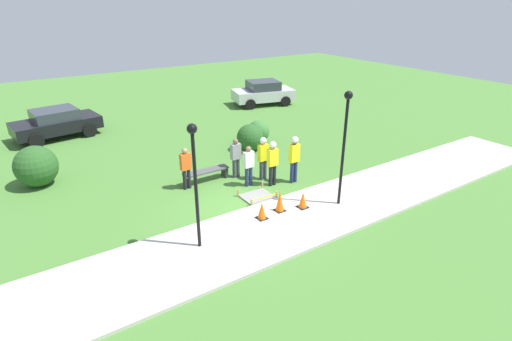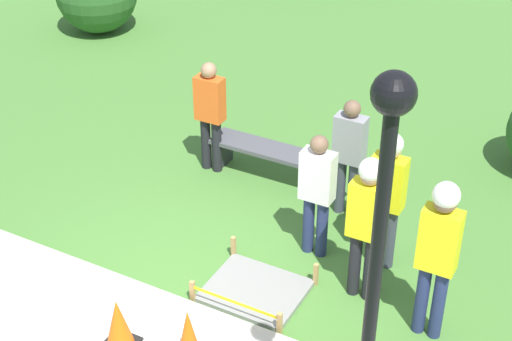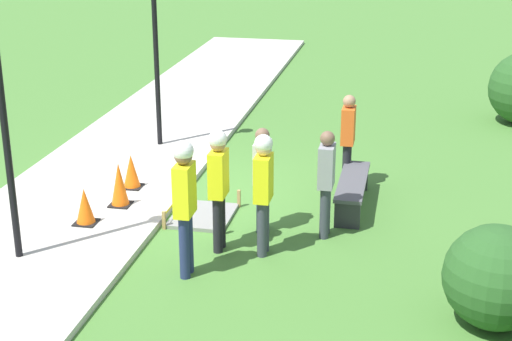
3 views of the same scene
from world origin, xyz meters
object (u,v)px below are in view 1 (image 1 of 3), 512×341
Objects in this scene: park_bench at (206,173)px; lamppost_far at (195,169)px; traffic_cone_sidewalk_edge at (303,200)px; bystander_in_white_shirt at (236,156)px; lamppost_near at (345,133)px; worker_supervisor at (263,155)px; traffic_cone_near_patch at (262,211)px; parked_car_silver at (263,92)px; traffic_cone_far_patch at (280,201)px; worker_assistant at (273,159)px; parked_car_black at (56,123)px; bystander_in_gray_shirt at (249,164)px; worker_trainee at (294,155)px; bystander_in_orange_shirt at (186,166)px.

lamppost_far reaches higher than park_bench.
traffic_cone_sidewalk_edge is 0.35× the size of bystander_in_white_shirt.
lamppost_near is 5.28m from lamppost_far.
worker_supervisor reaches higher than park_bench.
worker_supervisor is (1.88, 2.68, 0.68)m from traffic_cone_near_patch.
traffic_cone_sidewalk_edge is 0.15× the size of lamppost_far.
bystander_in_white_shirt reaches higher than parked_car_silver.
traffic_cone_sidewalk_edge is at bearing -66.31° from park_bench.
bystander_in_white_shirt reaches higher than traffic_cone_sidewalk_edge.
lamppost_far is (-2.28, -4.07, 2.22)m from park_bench.
traffic_cone_far_patch is 2.31m from worker_assistant.
worker_assistant is 0.46× the size of lamppost_near.
traffic_cone_near_patch is 0.32× the size of park_bench.
traffic_cone_sidewalk_edge is 0.32× the size of worker_assistant.
traffic_cone_near_patch is 0.33× the size of worker_assistant.
worker_supervisor reaches higher than parked_car_black.
lamppost_far is at bearing -141.28° from bystander_in_gray_shirt.
parked_car_black is at bearing 118.88° from bystander_in_white_shirt.
traffic_cone_far_patch is 3.80m from park_bench.
bystander_in_white_shirt is at bearing 85.18° from traffic_cone_far_patch.
lamppost_near reaches higher than bystander_in_white_shirt.
lamppost_near reaches higher than worker_trainee.
worker_supervisor reaches higher than traffic_cone_near_patch.
bystander_in_white_shirt is at bearing -14.09° from park_bench.
bystander_in_white_shirt is (2.13, -0.12, -0.00)m from bystander_in_orange_shirt.
lamppost_far is 13.48m from parked_car_black.
parked_car_silver is 12.90m from parked_car_black.
worker_supervisor reaches higher than traffic_cone_sidewalk_edge.
parked_car_black reaches higher than traffic_cone_far_patch.
worker_supervisor is 5.42m from lamppost_far.
bystander_in_orange_shirt is at bearing -122.82° from parked_car_silver.
lamppost_far is (-5.27, 0.34, -0.15)m from lamppost_near.
lamppost_near is 0.92× the size of parked_car_silver.
parked_car_silver is 0.99× the size of parked_car_black.
worker_assistant is (2.00, -1.75, 0.75)m from park_bench.
lamppost_near is at bearing -19.42° from traffic_cone_far_patch.
traffic_cone_far_patch is 0.44× the size of bystander_in_gray_shirt.
lamppost_near is at bearing -12.48° from traffic_cone_near_patch.
traffic_cone_sidewalk_edge is 4.63m from bystander_in_orange_shirt.
traffic_cone_sidewalk_edge is 0.14× the size of lamppost_near.
lamppost_near is at bearing -87.17° from worker_trainee.
park_bench is at bearing -120.60° from parked_car_silver.
bystander_in_orange_shirt is 0.38× the size of parked_car_silver.
park_bench is 2.40m from worker_supervisor.
bystander_in_white_shirt is at bearing 47.13° from lamppost_far.
lamppost_far is (-4.01, -0.13, 2.18)m from traffic_cone_sidewalk_edge.
worker_supervisor is at bearing -28.74° from park_bench.
park_bench is 5.83m from lamppost_near.
parked_car_silver is (8.88, 8.96, 0.48)m from park_bench.
traffic_cone_sidewalk_edge is 14.33m from parked_car_black.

